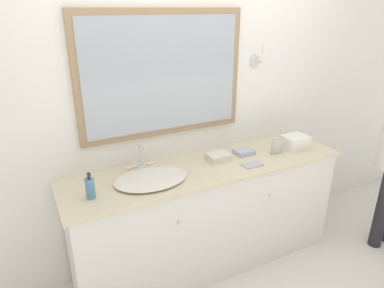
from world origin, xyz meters
name	(u,v)px	position (x,y,z in m)	size (l,w,h in m)	color
ground_plane	(225,283)	(0.00, 0.00, 0.00)	(14.00, 14.00, 0.00)	silver
wall_back	(189,105)	(-0.01, 0.60, 1.28)	(8.00, 0.18, 2.55)	white
vanity_counter	(208,215)	(0.00, 0.29, 0.45)	(2.18, 0.57, 0.89)	silver
sink_basin	(150,178)	(-0.47, 0.27, 0.91)	(0.51, 0.42, 0.20)	silver
soap_bottle	(90,188)	(-0.89, 0.22, 0.96)	(0.06, 0.06, 0.18)	teal
appliance_box	(295,142)	(0.80, 0.24, 0.95)	(0.21, 0.16, 0.11)	white
picture_frame	(277,146)	(0.60, 0.23, 0.96)	(0.11, 0.01, 0.14)	#B2B2B7
hand_towel_near_sink	(244,152)	(0.36, 0.35, 0.91)	(0.15, 0.12, 0.03)	#A8B7C6
hand_towel_far_corner	(219,157)	(0.11, 0.34, 0.92)	(0.17, 0.13, 0.05)	silver
metal_tray	(252,165)	(0.29, 0.14, 0.89)	(0.15, 0.09, 0.01)	#ADADB2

